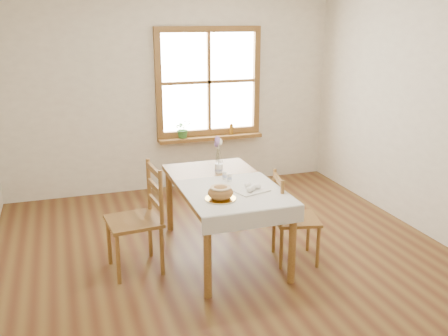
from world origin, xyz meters
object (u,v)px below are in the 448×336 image
Objects in this scene: bread_plate at (221,199)px; flower_vase at (219,169)px; dining_table at (224,191)px; chair_left at (133,220)px; chair_right at (296,218)px.

flower_vase is at bearing 73.31° from bread_plate.
flower_vase is (0.05, 0.31, 0.13)m from dining_table.
dining_table is 1.58× the size of chair_left.
chair_left is at bearing -158.63° from flower_vase.
chair_right is 9.44× the size of flower_vase.
dining_table is at bearing 68.10° from bread_plate.
flower_vase reaches higher than bread_plate.
bread_plate is at bearing 110.28° from chair_right.
chair_right is (1.51, -0.30, -0.06)m from chair_left.
chair_left is 3.82× the size of bread_plate.
chair_left reaches higher than bread_plate.
dining_table is 1.81× the size of chair_right.
dining_table is at bearing -98.56° from flower_vase.
flower_vase is (-0.57, 0.67, 0.36)m from chair_right.
chair_right is 3.35× the size of bread_plate.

